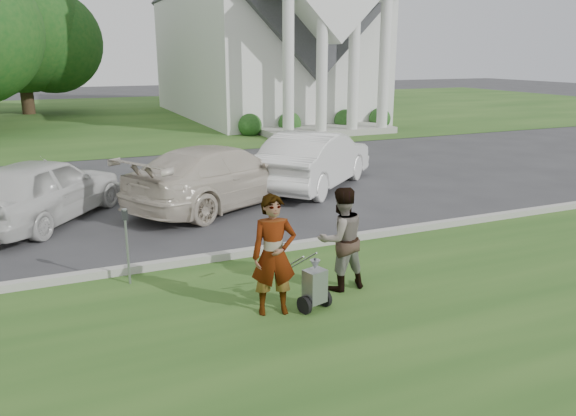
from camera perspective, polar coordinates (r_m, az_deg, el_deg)
ground at (r=10.04m, az=-3.19°, el=-5.95°), size 120.00×120.00×0.00m
grass_strip at (r=7.55m, az=4.97°, el=-13.54°), size 80.00×7.00×0.01m
church_lawn at (r=36.11m, az=-18.45°, el=8.85°), size 80.00×30.00×0.01m
curb at (r=10.50m, az=-4.25°, el=-4.56°), size 80.00×0.18×0.15m
church at (r=34.23m, az=-2.64°, el=19.24°), size 9.19×19.00×24.10m
tree_back at (r=38.80m, az=-25.62°, el=15.57°), size 9.61×7.60×8.89m
striping_cart at (r=8.28m, az=2.68°, el=-8.01°), size 0.61×0.98×0.85m
person_left at (r=7.98m, az=-1.45°, el=-4.92°), size 0.72×0.56×1.76m
person_right at (r=8.87m, az=5.39°, el=-3.22°), size 0.84×0.67×1.66m
parking_meter_near at (r=9.37m, az=-16.09°, el=-2.89°), size 0.09×0.08×1.28m
car_b at (r=13.57m, az=-23.71°, el=1.73°), size 4.00×4.59×1.49m
car_c at (r=13.92m, az=-6.85°, el=3.28°), size 5.56×4.35×1.50m
car_d at (r=15.76m, az=2.77°, el=4.95°), size 4.72×4.46×1.59m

